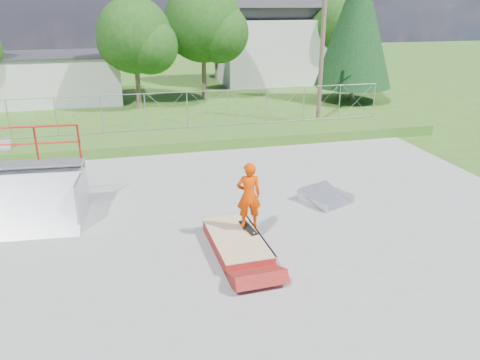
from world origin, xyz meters
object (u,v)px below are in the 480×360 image
object	(u,v)px
flat_bank_ramp	(326,197)
skater	(249,198)
quarter_pipe	(31,181)
grind_box	(237,243)

from	to	relation	value
flat_bank_ramp	skater	world-z (taller)	skater
quarter_pipe	flat_bank_ramp	world-z (taller)	quarter_pipe
grind_box	flat_bank_ramp	size ratio (longest dim) A/B	1.92
grind_box	flat_bank_ramp	bearing A→B (deg)	30.26
grind_box	flat_bank_ramp	xyz separation A→B (m)	(3.65, 2.35, 0.01)
quarter_pipe	skater	xyz separation A→B (m)	(5.88, -2.68, -0.02)
skater	flat_bank_ramp	bearing A→B (deg)	-142.87
grind_box	skater	world-z (taller)	skater
flat_bank_ramp	skater	distance (m)	4.00
quarter_pipe	skater	bearing A→B (deg)	-19.47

